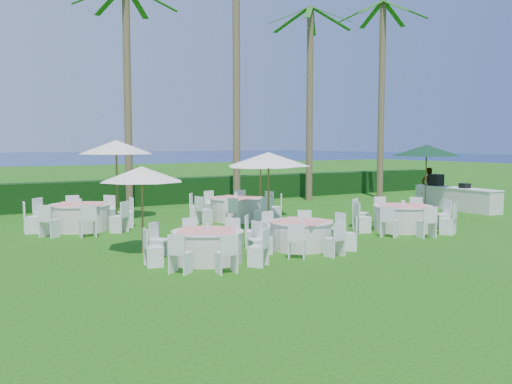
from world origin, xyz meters
TOP-DOWN VIEW (x-y plane):
  - ground at (0.00, 0.00)m, footprint 120.00×120.00m
  - hedge at (0.00, 12.00)m, footprint 34.00×1.00m
  - banquet_table_a at (-3.83, -0.72)m, footprint 3.07×3.07m
  - banquet_table_b at (-0.91, -0.50)m, footprint 3.04×3.04m
  - banquet_table_c at (3.80, 0.38)m, footprint 3.31×3.31m
  - banquet_table_d at (-5.22, 5.93)m, footprint 3.48×3.48m
  - banquet_table_e at (0.32, 5.35)m, footprint 3.43×3.43m
  - umbrella_a at (-4.82, 1.05)m, footprint 2.18×2.18m
  - umbrella_b at (-0.02, 2.56)m, footprint 2.72×2.72m
  - umbrella_c at (-3.33, 7.96)m, footprint 2.81×2.81m
  - umbrella_d at (1.56, 5.64)m, footprint 2.48×2.48m
  - umbrella_green at (9.14, 4.32)m, footprint 2.91×2.91m
  - buffet_table at (10.03, 3.43)m, footprint 1.09×4.17m
  - staff_person at (9.98, 4.97)m, footprint 0.71×0.54m
  - palm_b at (-1.83, 11.05)m, footprint 4.35×4.28m
  - palm_c at (2.29, 8.84)m, footprint 4.11×4.40m
  - palm_d at (7.00, 9.90)m, footprint 4.38×4.23m
  - palm_e at (10.82, 8.94)m, footprint 4.27×4.36m

SIDE VIEW (x-z plane):
  - ground at x=0.00m, z-range 0.00..0.00m
  - banquet_table_b at x=-0.91m, z-range -0.06..0.86m
  - banquet_table_a at x=-3.83m, z-range -0.06..0.87m
  - banquet_table_c at x=3.80m, z-range -0.06..0.94m
  - banquet_table_e at x=0.32m, z-range -0.06..0.96m
  - banquet_table_d at x=-5.22m, z-range -0.06..0.98m
  - buffet_table at x=10.03m, z-range -0.22..1.25m
  - hedge at x=0.00m, z-range 0.00..1.20m
  - staff_person at x=9.98m, z-range 0.00..1.75m
  - umbrella_a at x=-4.82m, z-range 0.94..3.20m
  - umbrella_d at x=1.56m, z-range 0.96..3.28m
  - umbrella_b at x=-0.02m, z-range 1.06..3.63m
  - umbrella_green at x=9.14m, z-range 1.15..3.92m
  - umbrella_c at x=-3.33m, z-range 1.22..4.19m
  - palm_d at x=7.00m, z-range 0.46..9.92m
  - palm_b at x=-1.83m, z-range 0.46..10.02m
  - palm_e at x=10.82m, z-range 0.47..10.49m
  - palm_c at x=2.29m, z-range 0.49..12.43m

